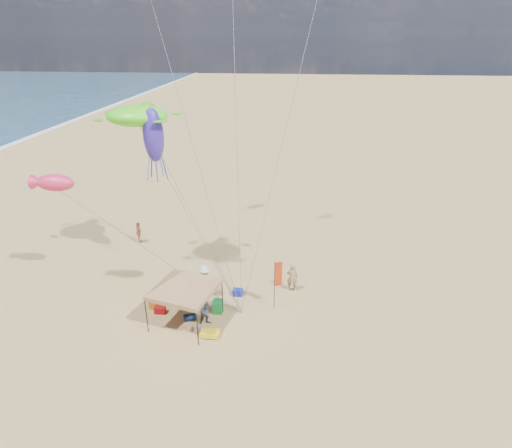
% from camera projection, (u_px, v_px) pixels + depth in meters
% --- Properties ---
extents(ground, '(280.00, 280.00, 0.00)m').
position_uv_depth(ground, '(250.00, 320.00, 21.62)').
color(ground, tan).
rests_on(ground, ground).
extents(canopy_tent, '(5.33, 5.33, 3.40)m').
position_uv_depth(canopy_tent, '(183.00, 273.00, 20.34)').
color(canopy_tent, black).
rests_on(canopy_tent, ground).
extents(feather_flag, '(0.39, 0.20, 2.77)m').
position_uv_depth(feather_flag, '(277.00, 277.00, 21.90)').
color(feather_flag, black).
rests_on(feather_flag, ground).
extents(cooler_red, '(0.54, 0.38, 0.38)m').
position_uv_depth(cooler_red, '(160.00, 310.00, 22.13)').
color(cooler_red, '#A30D11').
rests_on(cooler_red, ground).
extents(cooler_blue, '(0.54, 0.38, 0.38)m').
position_uv_depth(cooler_blue, '(238.00, 292.00, 23.60)').
color(cooler_blue, '#131C9B').
rests_on(cooler_blue, ground).
extents(bag_navy, '(0.69, 0.54, 0.36)m').
position_uv_depth(bag_navy, '(190.00, 317.00, 21.56)').
color(bag_navy, '#0C1936').
rests_on(bag_navy, ground).
extents(bag_orange, '(0.54, 0.69, 0.36)m').
position_uv_depth(bag_orange, '(175.00, 281.00, 24.72)').
color(bag_orange, orange).
rests_on(bag_orange, ground).
extents(chair_green, '(0.50, 0.50, 0.70)m').
position_uv_depth(chair_green, '(218.00, 306.00, 22.12)').
color(chair_green, '#15782F').
rests_on(chair_green, ground).
extents(chair_yellow, '(0.50, 0.50, 0.70)m').
position_uv_depth(chair_yellow, '(155.00, 301.00, 22.52)').
color(chair_yellow, orange).
rests_on(chair_yellow, ground).
extents(crate_grey, '(0.34, 0.30, 0.28)m').
position_uv_depth(crate_grey, '(198.00, 328.00, 20.80)').
color(crate_grey, gray).
rests_on(crate_grey, ground).
extents(beach_cart, '(0.90, 0.50, 0.24)m').
position_uv_depth(beach_cart, '(210.00, 333.00, 20.35)').
color(beach_cart, yellow).
rests_on(beach_cart, ground).
extents(person_near_a, '(0.63, 0.43, 1.68)m').
position_uv_depth(person_near_a, '(292.00, 277.00, 23.82)').
color(person_near_a, '#A0755B').
rests_on(person_near_a, ground).
extents(person_near_b, '(1.02, 1.00, 1.65)m').
position_uv_depth(person_near_b, '(206.00, 311.00, 20.97)').
color(person_near_b, '#363B4A').
rests_on(person_near_b, ground).
extents(person_near_c, '(1.25, 0.73, 1.92)m').
position_uv_depth(person_near_c, '(205.00, 281.00, 23.21)').
color(person_near_c, beige).
rests_on(person_near_c, ground).
extents(person_far_a, '(0.69, 0.96, 1.52)m').
position_uv_depth(person_far_a, '(139.00, 232.00, 29.34)').
color(person_far_a, '#B16244').
rests_on(person_far_a, ground).
extents(turtle_kite, '(3.62, 3.05, 1.10)m').
position_uv_depth(turtle_kite, '(137.00, 116.00, 22.65)').
color(turtle_kite, '#50FB1E').
rests_on(turtle_kite, ground).
extents(fish_kite, '(2.19, 1.55, 0.88)m').
position_uv_depth(fish_kite, '(55.00, 183.00, 21.87)').
color(fish_kite, '#E22A5A').
rests_on(fish_kite, ground).
extents(squid_kite, '(1.21, 1.21, 2.84)m').
position_uv_depth(squid_kite, '(153.00, 135.00, 22.34)').
color(squid_kite, '#3825A5').
rests_on(squid_kite, ground).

